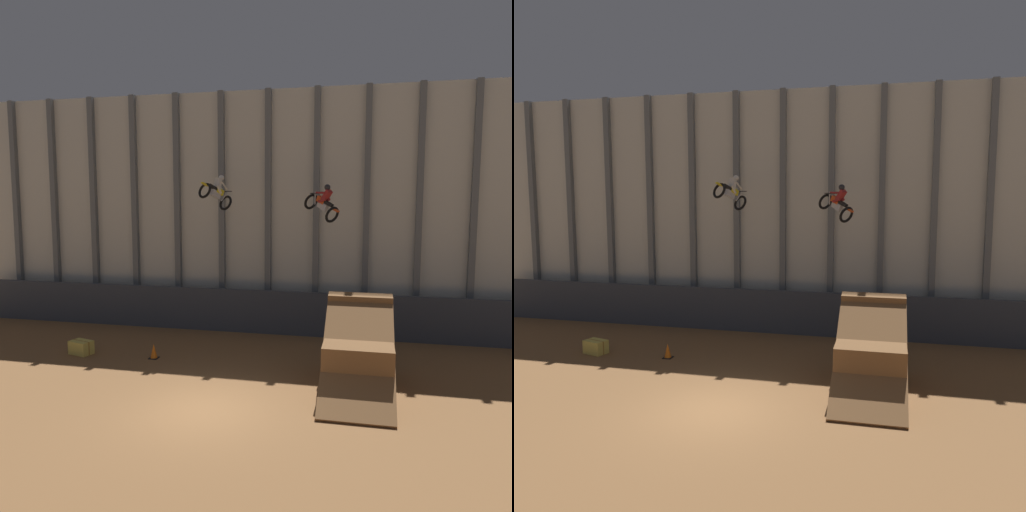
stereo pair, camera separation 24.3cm
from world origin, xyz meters
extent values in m
plane|color=brown|center=(0.00, 0.00, 0.00)|extent=(60.00, 60.00, 0.00)
cube|color=beige|center=(0.00, 10.24, 5.80)|extent=(32.00, 0.12, 11.60)
cube|color=slate|center=(-14.03, 10.04, 5.80)|extent=(0.28, 0.28, 11.60)
cube|color=slate|center=(-11.69, 10.04, 5.80)|extent=(0.28, 0.28, 11.60)
cube|color=slate|center=(-9.35, 10.04, 5.80)|extent=(0.28, 0.28, 11.60)
cube|color=slate|center=(-7.02, 10.04, 5.80)|extent=(0.28, 0.28, 11.60)
cube|color=slate|center=(-4.68, 10.04, 5.80)|extent=(0.28, 0.28, 11.60)
cube|color=slate|center=(-2.34, 10.04, 5.80)|extent=(0.28, 0.28, 11.60)
cube|color=slate|center=(0.00, 10.04, 5.80)|extent=(0.28, 0.28, 11.60)
cube|color=slate|center=(2.34, 10.04, 5.80)|extent=(0.28, 0.28, 11.60)
cube|color=slate|center=(4.68, 10.04, 5.80)|extent=(0.28, 0.28, 11.60)
cube|color=slate|center=(7.02, 10.04, 5.80)|extent=(0.28, 0.28, 11.60)
cube|color=slate|center=(9.35, 10.04, 5.80)|extent=(0.28, 0.28, 11.60)
cube|color=#383D47|center=(0.00, 8.99, 1.04)|extent=(31.36, 0.20, 2.09)
cube|color=brown|center=(4.55, 3.08, 0.87)|extent=(2.26, 3.26, 1.74)
cube|color=brown|center=(4.55, 4.46, 1.45)|extent=(2.31, 0.50, 2.90)
cube|color=brown|center=(4.55, 2.38, 1.45)|extent=(2.31, 4.77, 3.07)
torus|color=black|center=(-1.69, 8.44, 6.22)|extent=(0.83, 0.69, 0.71)
torus|color=black|center=(-2.31, 7.31, 6.77)|extent=(0.83, 0.69, 0.71)
cube|color=#B7B7BC|center=(-2.00, 7.88, 6.62)|extent=(0.44, 0.60, 0.46)
cube|color=yellow|center=(-1.88, 8.08, 6.74)|extent=(0.42, 0.53, 0.39)
cube|color=black|center=(-2.06, 7.77, 6.91)|extent=(0.41, 0.57, 0.33)
cube|color=yellow|center=(-2.30, 7.32, 7.04)|extent=(0.29, 0.38, 0.20)
cylinder|color=#B7B7BC|center=(-1.72, 8.38, 6.51)|extent=(0.26, 0.40, 0.43)
cylinder|color=black|center=(-1.69, 8.43, 6.75)|extent=(0.66, 0.10, 0.04)
cube|color=silver|center=(-1.92, 8.02, 7.09)|extent=(0.35, 0.33, 0.51)
sphere|color=silver|center=(-1.81, 8.21, 7.35)|extent=(0.39, 0.42, 0.34)
cylinder|color=silver|center=(-2.04, 8.04, 6.83)|extent=(0.25, 0.33, 0.41)
cylinder|color=silver|center=(-1.83, 7.92, 6.83)|extent=(0.25, 0.33, 0.41)
cylinder|color=silver|center=(-1.95, 8.30, 7.02)|extent=(0.28, 0.42, 0.41)
cylinder|color=silver|center=(-1.67, 8.15, 7.02)|extent=(0.28, 0.42, 0.41)
torus|color=black|center=(2.29, 8.21, 6.28)|extent=(0.76, 0.81, 0.72)
torus|color=black|center=(3.27, 7.38, 5.74)|extent=(0.76, 0.81, 0.72)
cube|color=#B7B7BC|center=(2.85, 7.73, 6.11)|extent=(0.57, 0.52, 0.46)
cube|color=#E54C19|center=(2.79, 7.78, 6.36)|extent=(0.51, 0.47, 0.39)
cube|color=black|center=(3.08, 7.54, 6.22)|extent=(0.53, 0.48, 0.33)
cube|color=#E54C19|center=(3.42, 7.25, 5.94)|extent=(0.36, 0.34, 0.19)
cylinder|color=#B7B7BC|center=(2.48, 8.04, 6.44)|extent=(0.08, 0.08, 0.55)
cylinder|color=black|center=(2.58, 7.96, 6.64)|extent=(0.60, 0.33, 0.04)
cube|color=maroon|center=(3.02, 7.59, 6.55)|extent=(0.53, 0.51, 0.50)
sphere|color=black|center=(3.04, 7.57, 6.89)|extent=(0.43, 0.42, 0.34)
cylinder|color=maroon|center=(2.82, 7.60, 6.34)|extent=(0.40, 0.36, 0.20)
cylinder|color=maroon|center=(2.98, 7.78, 6.34)|extent=(0.40, 0.36, 0.20)
cylinder|color=maroon|center=(2.75, 7.60, 6.67)|extent=(0.45, 0.40, 0.10)
cylinder|color=maroon|center=(2.96, 7.85, 6.67)|extent=(0.45, 0.40, 0.10)
cube|color=black|center=(-3.56, 4.34, 0.01)|extent=(0.36, 0.36, 0.03)
cone|color=orange|center=(-3.56, 4.34, 0.31)|extent=(0.28, 0.28, 0.55)
cube|color=#CCB751|center=(-6.73, 4.21, 0.28)|extent=(1.03, 0.82, 0.56)
cube|color=#996623|center=(-6.73, 4.21, 0.28)|extent=(0.89, 0.29, 0.57)
camera|label=1|loc=(4.75, -13.82, 6.43)|focal=35.00mm
camera|label=2|loc=(4.99, -13.76, 6.43)|focal=35.00mm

